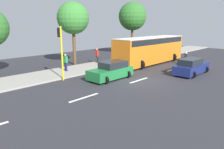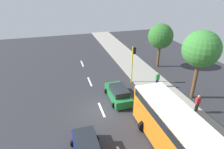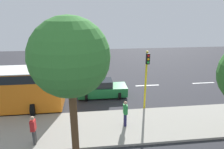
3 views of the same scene
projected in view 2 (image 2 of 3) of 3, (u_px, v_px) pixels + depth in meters
name	position (u px, v px, depth m)	size (l,w,h in m)	color
ground_plane	(102.00, 110.00, 18.61)	(40.00, 60.00, 0.10)	#2D2D33
sidewalk	(167.00, 98.00, 20.36)	(4.00, 60.00, 0.15)	#9E998E
lane_stripe_mid	(102.00, 110.00, 18.58)	(0.20, 2.40, 0.01)	white
lane_stripe_south	(90.00, 82.00, 23.77)	(0.20, 2.40, 0.01)	white
lane_stripe_far_south	(82.00, 64.00, 28.96)	(0.20, 2.40, 0.01)	white
car_green	(118.00, 94.00, 19.88)	(2.15, 4.21, 1.52)	#1E7238
city_bus	(185.00, 141.00, 12.41)	(3.20, 11.00, 3.16)	orange
pedestrian_near_signal	(157.00, 79.00, 22.05)	(0.40, 0.24, 1.69)	#1E1E4C
pedestrian_by_tree	(198.00, 103.00, 17.77)	(0.40, 0.24, 1.69)	#3F3F3F
traffic_light_corner	(133.00, 60.00, 22.33)	(0.49, 0.24, 4.50)	yellow
street_tree_south	(201.00, 49.00, 18.30)	(3.55, 3.55, 7.08)	brown
street_tree_north	(161.00, 36.00, 26.21)	(3.34, 3.34, 6.05)	brown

